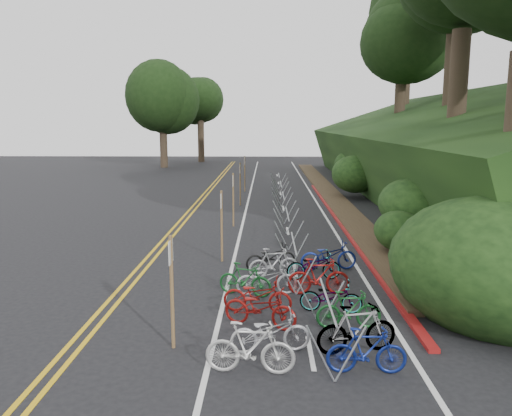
{
  "coord_description": "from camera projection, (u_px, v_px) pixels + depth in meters",
  "views": [
    {
      "loc": [
        2.16,
        -11.88,
        4.79
      ],
      "look_at": [
        1.71,
        8.49,
        1.3
      ],
      "focal_mm": 35.0,
      "sensor_mm": 36.0,
      "label": 1
    }
  ],
  "objects": [
    {
      "name": "bike_valet",
      "position": [
        298.0,
        290.0,
        13.02
      ],
      "size": [
        3.27,
        8.79,
        1.06
      ],
      "color": "beige",
      "rests_on": "ground"
    },
    {
      "name": "bike_front",
      "position": [
        245.0,
        279.0,
        13.93
      ],
      "size": [
        0.94,
        1.62,
        0.94
      ],
      "primitive_type": "imported",
      "rotation": [
        0.0,
        0.0,
        1.23
      ],
      "color": "#144C1E",
      "rests_on": "ground"
    },
    {
      "name": "signposts_rest",
      "position": [
        237.0,
        188.0,
        26.1
      ],
      "size": [
        0.08,
        18.4,
        2.5
      ],
      "color": "brown",
      "rests_on": "ground"
    },
    {
      "name": "bike_racks_rest",
      "position": [
        283.0,
        202.0,
        25.16
      ],
      "size": [
        1.14,
        23.0,
        1.17
      ],
      "color": "#95989E",
      "rests_on": "ground"
    },
    {
      "name": "road_markings",
      "position": [
        233.0,
        230.0,
        22.5
      ],
      "size": [
        7.47,
        80.0,
        0.01
      ],
      "color": "gold",
      "rests_on": "ground"
    },
    {
      "name": "embankment",
      "position": [
        443.0,
        159.0,
        30.6
      ],
      "size": [
        14.3,
        48.14,
        9.11
      ],
      "color": "black",
      "rests_on": "ground"
    },
    {
      "name": "tree_cluster",
      "position": [
        385.0,
        14.0,
        32.09
      ],
      "size": [
        32.64,
        54.2,
        18.73
      ],
      "color": "#2D2319",
      "rests_on": "ground"
    },
    {
      "name": "red_curb",
      "position": [
        339.0,
        221.0,
        24.25
      ],
      "size": [
        0.25,
        28.0,
        0.1
      ],
      "primitive_type": "cube",
      "color": "maroon",
      "rests_on": "ground"
    },
    {
      "name": "signpost_near",
      "position": [
        172.0,
        284.0,
        10.53
      ],
      "size": [
        0.08,
        0.4,
        2.48
      ],
      "color": "brown",
      "rests_on": "ground"
    },
    {
      "name": "bike_rack_front",
      "position": [
        327.0,
        313.0,
        10.49
      ],
      "size": [
        1.13,
        2.84,
        1.15
      ],
      "color": "#95989E",
      "rests_on": "ground"
    },
    {
      "name": "ground",
      "position": [
        181.0,
        315.0,
        12.56
      ],
      "size": [
        120.0,
        120.0,
        0.0
      ],
      "primitive_type": "plane",
      "color": "black",
      "rests_on": "ground"
    }
  ]
}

